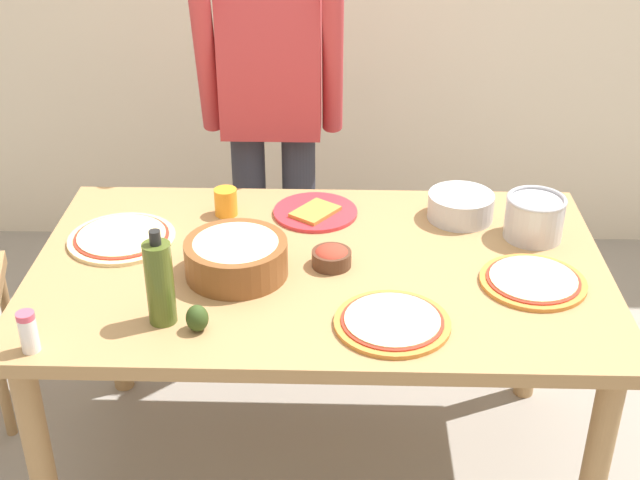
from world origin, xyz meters
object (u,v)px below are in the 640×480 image
pizza_raw_on_board (122,238)px  small_sauce_bowl (332,257)px  pizza_cooked_on_tray (392,322)px  steel_pot (534,217)px  plate_with_slice (315,212)px  cup_orange (226,202)px  mixing_bowl_steel (461,206)px  avocado (197,318)px  pizza_second_cooked (533,281)px  salt_shaker (28,332)px  person_cook (272,107)px  dining_table (320,292)px  olive_oil_bottle (160,282)px  popcorn_bowl (236,254)px

pizza_raw_on_board → small_sauce_bowl: bearing=-11.6°
pizza_cooked_on_tray → steel_pot: bearing=47.3°
plate_with_slice → cup_orange: size_ratio=3.06×
mixing_bowl_steel → avocado: (-0.71, -0.62, -0.01)m
pizza_second_cooked → salt_shaker: bearing=-165.1°
person_cook → pizza_raw_on_board: 0.77m
plate_with_slice → mixing_bowl_steel: (0.44, -0.01, 0.03)m
salt_shaker → cup_orange: bearing=62.1°
cup_orange → salt_shaker: size_ratio=0.80×
pizza_raw_on_board → small_sauce_bowl: size_ratio=2.84×
mixing_bowl_steel → dining_table: bearing=-145.3°
small_sauce_bowl → steel_pot: 0.62m
steel_pot → salt_shaker: 1.43m
olive_oil_bottle → salt_shaker: bearing=-155.6°
small_sauce_bowl → salt_shaker: 0.82m
mixing_bowl_steel → popcorn_bowl: bearing=-151.6°
pizza_raw_on_board → plate_with_slice: size_ratio=1.20×
person_cook → pizza_second_cooked: 1.15m
popcorn_bowl → cup_orange: bearing=101.5°
cup_orange → pizza_second_cooked: bearing=-23.7°
plate_with_slice → mixing_bowl_steel: bearing=-1.4°
mixing_bowl_steel → small_sauce_bowl: bearing=-142.6°
pizza_cooked_on_tray → salt_shaker: salt_shaker is taller
pizza_raw_on_board → popcorn_bowl: bearing=-26.6°
pizza_cooked_on_tray → olive_oil_bottle: olive_oil_bottle is taller
person_cook → pizza_raw_on_board: (-0.40, -0.64, -0.17)m
olive_oil_bottle → popcorn_bowl: bearing=55.2°
pizza_raw_on_board → mixing_bowl_steel: mixing_bowl_steel is taller
pizza_raw_on_board → dining_table: bearing=-11.8°
popcorn_bowl → mixing_bowl_steel: 0.73m
pizza_second_cooked → salt_shaker: size_ratio=2.69×
small_sauce_bowl → olive_oil_bottle: olive_oil_bottle is taller
cup_orange → avocado: bearing=-89.5°
pizza_cooked_on_tray → small_sauce_bowl: (-0.16, 0.29, 0.02)m
plate_with_slice → avocado: bearing=-113.2°
pizza_raw_on_board → salt_shaker: salt_shaker is taller
pizza_second_cooked → cup_orange: size_ratio=3.35×
pizza_raw_on_board → small_sauce_bowl: small_sauce_bowl is taller
dining_table → cup_orange: (-0.30, 0.30, 0.13)m
plate_with_slice → mixing_bowl_steel: mixing_bowl_steel is taller
pizza_cooked_on_tray → person_cook: bearing=109.7°
plate_with_slice → mixing_bowl_steel: size_ratio=1.30×
mixing_bowl_steel → salt_shaker: bearing=-147.1°
cup_orange → person_cook: bearing=76.6°
avocado → cup_orange: bearing=90.5°
cup_orange → avocado: size_ratio=1.21×
pizza_raw_on_board → olive_oil_bottle: (0.20, -0.41, 0.10)m
person_cook → mixing_bowl_steel: size_ratio=8.10×
steel_pot → avocado: 1.04m
pizza_raw_on_board → popcorn_bowl: size_ratio=1.12×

